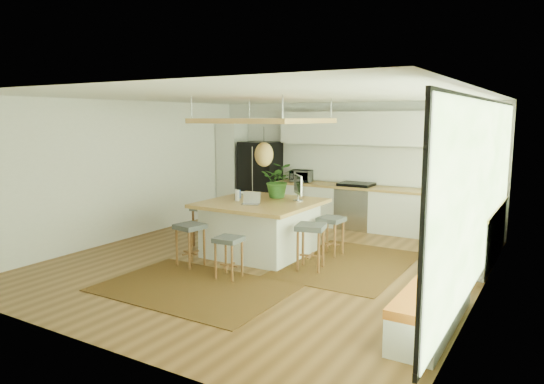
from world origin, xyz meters
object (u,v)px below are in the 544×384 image
Objects in this scene: microwave at (301,175)px; island at (261,228)px; stool_left_side at (206,226)px; laptop at (251,197)px; fridge at (261,179)px; stool_near_right at (229,255)px; stool_near_left at (190,244)px; stool_right_front at (311,248)px; monitor at (298,186)px; island_plant at (278,184)px; stool_right_back at (331,236)px.

island is at bearing -89.33° from microwave.
stool_left_side is 1.46m from laptop.
fridge reaches higher than stool_near_right.
stool_left_side is (-1.23, -0.00, -0.11)m from island.
stool_near_left is at bearing -116.21° from island.
stool_right_front is 2.33× the size of laptop.
stool_near_left is 1.25m from laptop.
fridge is 3.31m from monitor.
island_plant is (1.28, 0.52, 0.83)m from stool_left_side.
island is at bearing -155.11° from stool_right_back.
island reaches higher than stool_left_side.
laptop is at bearing -90.52° from microwave.
island is 3.69× the size of monitor.
island_plant is at bearing 22.18° from stool_left_side.
island is 0.97m from monitor.
stool_near_right is 0.98× the size of island_plant.
stool_right_front is at bearing -72.57° from microwave.
stool_near_left is 1.06× the size of island_plant.
monitor is at bearing 12.85° from stool_left_side.
stool_near_right is 1.26× the size of monitor.
stool_right_back is at bearing 59.49° from monitor.
stool_right_front is 1.66m from island_plant.
monitor is at bearing -14.79° from island_plant.
stool_left_side is 1.17× the size of island_plant.
island reaches higher than stool_near_left.
stool_left_side is at bearing -179.83° from island.
island_plant reaches higher than stool_right_back.
monitor is at bearing -76.24° from microwave.
stool_near_left is 1.37× the size of monitor.
laptop is at bearing -15.22° from stool_left_side.
stool_near_right is at bearing -64.22° from fridge.
stool_left_side is (-1.54, 1.39, 0.00)m from stool_near_right.
monitor reaches higher than laptop.
monitor is 2.63m from microwave.
stool_near_right is 0.83× the size of stool_left_side.
monitor is at bearing 35.29° from laptop.
laptop reaches higher than stool_near_right.
monitor is 0.48m from island_plant.
stool_right_back is (2.86, -2.27, -0.57)m from fridge.
microwave is at bearing 107.34° from island_plant.
monitor reaches higher than stool_near_right.
monitor is (-0.59, -0.12, 0.83)m from stool_right_back.
island is at bearing -58.35° from fridge.
monitor is at bearing 129.48° from stool_right_front.
stool_left_side is at bearing 118.21° from stool_near_left.
stool_right_front is 1.51× the size of microwave.
island_plant is at bearing -52.01° from fridge.
island_plant is at bearing 179.77° from stool_right_back.
monitor reaches higher than stool_right_back.
stool_right_front is 0.91m from stool_right_back.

